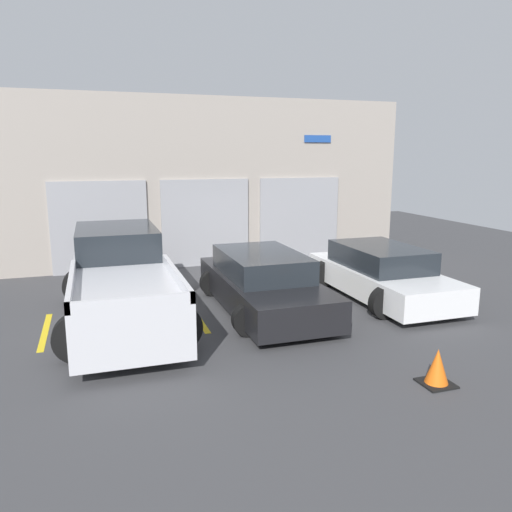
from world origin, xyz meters
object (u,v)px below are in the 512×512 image
(pickup_truck, at_px, (121,280))
(sedan_side, at_px, (263,283))
(sedan_white, at_px, (381,273))
(traffic_cone, at_px, (437,368))

(pickup_truck, height_order, sedan_side, pickup_truck)
(sedan_white, xyz_separation_m, traffic_cone, (-1.70, -4.26, -0.33))
(pickup_truck, distance_m, sedan_white, 5.91)
(sedan_white, height_order, traffic_cone, sedan_white)
(traffic_cone, bearing_deg, sedan_side, 106.40)
(sedan_white, bearing_deg, traffic_cone, -111.76)
(sedan_white, height_order, sedan_side, sedan_side)
(sedan_side, bearing_deg, sedan_white, -0.01)
(sedan_side, height_order, traffic_cone, sedan_side)
(sedan_white, bearing_deg, sedan_side, 179.99)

